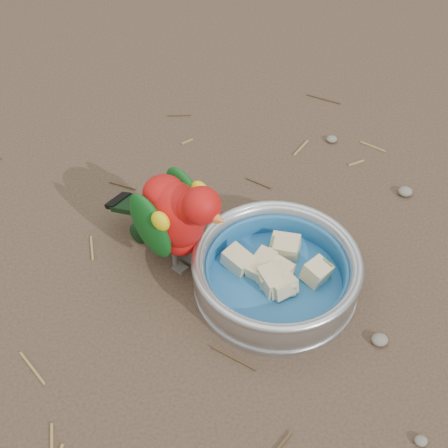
{
  "coord_description": "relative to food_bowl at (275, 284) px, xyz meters",
  "views": [
    {
      "loc": [
        -0.15,
        -0.5,
        0.67
      ],
      "look_at": [
        -0.07,
        0.07,
        0.08
      ],
      "focal_mm": 50.0,
      "sensor_mm": 36.0,
      "label": 1
    }
  ],
  "objects": [
    {
      "name": "bowl_wall",
      "position": [
        0.0,
        0.0,
        0.03
      ],
      "size": [
        0.22,
        0.22,
        0.04
      ],
      "primitive_type": null,
      "color": "#B2B2BA",
      "rests_on": "food_bowl"
    },
    {
      "name": "lory_parrot",
      "position": [
        -0.13,
        0.07,
        0.07
      ],
      "size": [
        0.2,
        0.21,
        0.16
      ],
      "primitive_type": null,
      "rotation": [
        0.0,
        0.0,
        -2.4
      ],
      "color": "#BB0F0E",
      "rests_on": "ground"
    },
    {
      "name": "ground_debris",
      "position": [
        -0.03,
        0.08,
        -0.01
      ],
      "size": [
        0.9,
        0.8,
        0.01
      ],
      "primitive_type": null,
      "color": "olive",
      "rests_on": "ground"
    },
    {
      "name": "food_bowl",
      "position": [
        0.0,
        0.0,
        0.0
      ],
      "size": [
        0.22,
        0.22,
        0.02
      ],
      "primitive_type": "cylinder",
      "color": "#B2B2BA",
      "rests_on": "ground"
    },
    {
      "name": "ground",
      "position": [
        0.01,
        -0.02,
        -0.01
      ],
      "size": [
        60.0,
        60.0,
        0.0
      ],
      "primitive_type": "plane",
      "color": "#463427"
    },
    {
      "name": "fruit_wedges",
      "position": [
        0.0,
        0.0,
        0.02
      ],
      "size": [
        0.13,
        0.13,
        0.03
      ],
      "primitive_type": null,
      "color": "beige",
      "rests_on": "food_bowl"
    }
  ]
}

